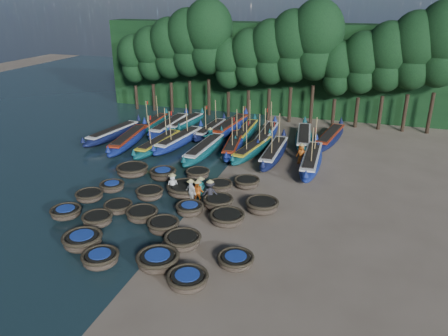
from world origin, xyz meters
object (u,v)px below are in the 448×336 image
(long_boat_1, at_px, (129,140))
(long_boat_10, at_px, (170,126))
(coracle_15, at_px, (112,186))
(fisherman_4, at_px, (191,191))
(coracle_21, at_px, (163,174))
(fisherman_2, at_px, (198,191))
(coracle_8, at_px, (183,241))
(coracle_13, at_px, (190,209))
(long_boat_13, at_px, (230,127))
(long_boat_12, at_px, (211,130))
(coracle_22, at_px, (198,174))
(long_boat_6, at_px, (253,149))
(long_boat_9, at_px, (153,124))
(long_boat_11, at_px, (186,123))
(coracle_4, at_px, (188,280))
(long_boat_5, at_px, (234,145))
(coracle_7, at_px, (163,226))
(long_boat_7, at_px, (274,153))
(coracle_3, at_px, (158,260))
(coracle_14, at_px, (227,218))
(coracle_16, at_px, (150,193))
(long_boat_3, at_px, (179,140))
(coracle_20, at_px, (132,170))
(coracle_1, at_px, (83,240))
(long_boat_15, at_px, (267,135))
(long_boat_2, at_px, (159,144))
(coracle_18, at_px, (218,202))
(coracle_12, at_px, (142,214))
(fisherman_1, at_px, (201,188))
(fisherman_5, at_px, (210,137))
(coracle_23, at_px, (220,186))
(coracle_9, at_px, (236,260))
(long_boat_0, at_px, (113,133))
(fisherman_3, at_px, (210,192))
(coracle_17, at_px, (185,189))
(fisherman_6, at_px, (301,153))
(coracle_24, at_px, (247,182))
(coracle_11, at_px, (118,207))
(coracle_2, at_px, (100,258))
(coracle_19, at_px, (262,206))
(coracle_6, at_px, (98,219))
(long_boat_16, at_px, (304,138))

(long_boat_1, distance_m, long_boat_10, 5.49)
(coracle_15, distance_m, fisherman_4, 6.03)
(coracle_21, height_order, fisherman_2, fisherman_2)
(coracle_8, xyz_separation_m, coracle_13, (-1.07, 3.64, -0.01))
(long_boat_13, bearing_deg, coracle_21, -89.47)
(long_boat_12, bearing_deg, coracle_22, -71.93)
(long_boat_6, relative_size, long_boat_9, 1.07)
(long_boat_12, bearing_deg, long_boat_11, 160.47)
(coracle_4, height_order, fisherman_4, fisherman_4)
(long_boat_5, relative_size, long_boat_12, 1.07)
(coracle_7, xyz_separation_m, long_boat_7, (3.62, 13.83, 0.14))
(coracle_3, distance_m, coracle_14, 5.76)
(coracle_16, bearing_deg, long_boat_3, 102.93)
(coracle_14, height_order, long_boat_6, long_boat_6)
(long_boat_1, height_order, long_boat_12, long_boat_12)
(coracle_20, bearing_deg, coracle_1, -76.14)
(coracle_1, relative_size, long_boat_15, 0.29)
(long_boat_2, bearing_deg, coracle_1, -74.61)
(long_boat_1, relative_size, long_boat_3, 1.05)
(coracle_20, relative_size, long_boat_10, 0.34)
(coracle_15, height_order, coracle_22, coracle_22)
(coracle_18, bearing_deg, coracle_12, -142.76)
(coracle_15, relative_size, coracle_22, 1.04)
(fisherman_1, xyz_separation_m, fisherman_5, (-3.22, 10.93, -0.07))
(coracle_23, height_order, long_boat_2, long_boat_2)
(coracle_9, relative_size, coracle_15, 1.01)
(coracle_8, distance_m, long_boat_0, 20.87)
(coracle_21, height_order, fisherman_3, fisherman_3)
(coracle_17, height_order, long_boat_1, long_boat_1)
(coracle_1, height_order, fisherman_6, fisherman_6)
(long_boat_11, bearing_deg, coracle_15, -78.81)
(coracle_17, bearing_deg, coracle_24, 34.80)
(coracle_22, relative_size, fisherman_6, 0.99)
(coracle_17, distance_m, coracle_21, 3.36)
(coracle_21, bearing_deg, coracle_11, -94.44)
(long_boat_7, bearing_deg, fisherman_2, -107.37)
(long_boat_11, bearing_deg, coracle_2, -70.20)
(coracle_19, relative_size, long_boat_2, 0.27)
(long_boat_6, relative_size, long_boat_13, 0.87)
(coracle_6, bearing_deg, coracle_9, -9.45)
(coracle_20, bearing_deg, long_boat_2, 96.80)
(fisherman_3, bearing_deg, coracle_2, 55.15)
(coracle_23, distance_m, fisherman_4, 2.79)
(coracle_3, xyz_separation_m, long_boat_15, (0.66, 22.02, 0.09))
(coracle_14, height_order, long_boat_13, long_boat_13)
(long_boat_11, bearing_deg, long_boat_2, -79.93)
(coracle_16, bearing_deg, coracle_21, 100.08)
(coracle_13, relative_size, long_boat_6, 0.27)
(long_boat_3, relative_size, long_boat_16, 0.97)
(coracle_20, distance_m, long_boat_16, 16.18)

